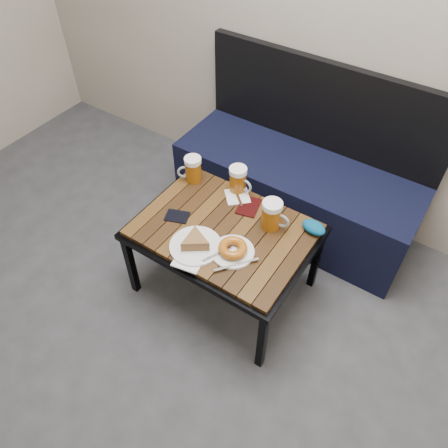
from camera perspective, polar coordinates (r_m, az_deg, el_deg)
The scene contains 12 objects.
bench at distance 2.62m, azimuth 9.49°, elevation 4.97°, with size 1.40×0.50×0.95m.
cafe_table at distance 2.10m, azimuth 0.00°, elevation -1.35°, with size 0.84×0.62×0.47m.
beer_mug_left at distance 2.28m, azimuth -4.11°, elevation 7.16°, with size 0.13×0.12×0.14m.
beer_mug_centre at distance 2.21m, azimuth 1.88°, elevation 5.80°, with size 0.13×0.09×0.14m.
beer_mug_right at distance 2.03m, azimuth 6.30°, elevation 1.19°, with size 0.14×0.10×0.15m.
plate_pie at distance 1.97m, azimuth -3.76°, elevation -2.55°, with size 0.24×0.24×0.07m.
plate_bagel at distance 1.95m, azimuth 1.13°, elevation -3.39°, with size 0.22×0.24×0.05m.
napkin_left at distance 2.21m, azimuth 1.77°, elevation 3.62°, with size 0.16×0.16×0.01m.
napkin_right at distance 1.94m, azimuth -4.67°, elevation -4.85°, with size 0.14×0.13×0.01m.
passport_navy at distance 2.13m, azimuth -6.14°, elevation 1.02°, with size 0.08×0.11×0.01m, color black.
passport_burgundy at distance 2.17m, azimuth 3.23°, elevation 2.32°, with size 0.10×0.14×0.01m, color black.
knit_pouch at distance 2.08m, azimuth 11.65°, elevation -0.43°, with size 0.12×0.08×0.05m, color navy.
Camera 1 is at (0.84, -0.08, 1.99)m, focal length 35.00 mm.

